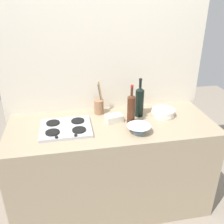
{
  "coord_description": "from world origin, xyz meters",
  "views": [
    {
      "loc": [
        -0.36,
        -1.89,
        1.95
      ],
      "look_at": [
        0.0,
        0.0,
        1.02
      ],
      "focal_mm": 40.35,
      "sensor_mm": 36.0,
      "label": 1
    }
  ],
  "objects_px": {
    "plate_stack": "(163,113)",
    "wine_bottle_leftmost": "(139,101)",
    "condiment_jar_front": "(139,107)",
    "stovetop_hob": "(66,128)",
    "utensil_crock": "(99,106)",
    "wine_bottle_mid_left": "(131,109)",
    "mixing_bowl": "(139,129)",
    "butter_dish": "(114,118)"
  },
  "relations": [
    {
      "from": "plate_stack",
      "to": "wine_bottle_mid_left",
      "type": "xyz_separation_m",
      "value": [
        -0.33,
        -0.11,
        0.11
      ]
    },
    {
      "from": "plate_stack",
      "to": "stovetop_hob",
      "type": "bearing_deg",
      "value": -174.25
    },
    {
      "from": "wine_bottle_mid_left",
      "to": "condiment_jar_front",
      "type": "distance_m",
      "value": 0.31
    },
    {
      "from": "utensil_crock",
      "to": "condiment_jar_front",
      "type": "distance_m",
      "value": 0.39
    },
    {
      "from": "butter_dish",
      "to": "mixing_bowl",
      "type": "bearing_deg",
      "value": -56.0
    },
    {
      "from": "butter_dish",
      "to": "utensil_crock",
      "type": "distance_m",
      "value": 0.22
    },
    {
      "from": "butter_dish",
      "to": "condiment_jar_front",
      "type": "bearing_deg",
      "value": 31.16
    },
    {
      "from": "wine_bottle_mid_left",
      "to": "utensil_crock",
      "type": "distance_m",
      "value": 0.36
    },
    {
      "from": "stovetop_hob",
      "to": "wine_bottle_leftmost",
      "type": "distance_m",
      "value": 0.7
    },
    {
      "from": "stovetop_hob",
      "to": "condiment_jar_front",
      "type": "bearing_deg",
      "value": 18.29
    },
    {
      "from": "utensil_crock",
      "to": "wine_bottle_leftmost",
      "type": "bearing_deg",
      "value": -17.52
    },
    {
      "from": "plate_stack",
      "to": "mixing_bowl",
      "type": "xyz_separation_m",
      "value": [
        -0.31,
        -0.26,
        0.0
      ]
    },
    {
      "from": "plate_stack",
      "to": "wine_bottle_leftmost",
      "type": "distance_m",
      "value": 0.25
    },
    {
      "from": "butter_dish",
      "to": "utensil_crock",
      "type": "xyz_separation_m",
      "value": [
        -0.11,
        0.19,
        0.04
      ]
    },
    {
      "from": "stovetop_hob",
      "to": "wine_bottle_leftmost",
      "type": "xyz_separation_m",
      "value": [
        0.67,
        0.14,
        0.13
      ]
    },
    {
      "from": "plate_stack",
      "to": "wine_bottle_leftmost",
      "type": "height_order",
      "value": "wine_bottle_leftmost"
    },
    {
      "from": "wine_bottle_leftmost",
      "to": "utensil_crock",
      "type": "bearing_deg",
      "value": 162.48
    },
    {
      "from": "stovetop_hob",
      "to": "mixing_bowl",
      "type": "relative_size",
      "value": 2.13
    },
    {
      "from": "plate_stack",
      "to": "wine_bottle_leftmost",
      "type": "bearing_deg",
      "value": 167.62
    },
    {
      "from": "condiment_jar_front",
      "to": "stovetop_hob",
      "type": "bearing_deg",
      "value": -161.71
    },
    {
      "from": "mixing_bowl",
      "to": "butter_dish",
      "type": "height_order",
      "value": "mixing_bowl"
    },
    {
      "from": "mixing_bowl",
      "to": "utensil_crock",
      "type": "bearing_deg",
      "value": 122.33
    },
    {
      "from": "wine_bottle_mid_left",
      "to": "condiment_jar_front",
      "type": "height_order",
      "value": "wine_bottle_mid_left"
    },
    {
      "from": "stovetop_hob",
      "to": "mixing_bowl",
      "type": "height_order",
      "value": "mixing_bowl"
    },
    {
      "from": "stovetop_hob",
      "to": "butter_dish",
      "type": "height_order",
      "value": "butter_dish"
    },
    {
      "from": "stovetop_hob",
      "to": "butter_dish",
      "type": "distance_m",
      "value": 0.43
    },
    {
      "from": "wine_bottle_mid_left",
      "to": "mixing_bowl",
      "type": "bearing_deg",
      "value": -80.13
    },
    {
      "from": "stovetop_hob",
      "to": "wine_bottle_mid_left",
      "type": "height_order",
      "value": "wine_bottle_mid_left"
    },
    {
      "from": "condiment_jar_front",
      "to": "mixing_bowl",
      "type": "bearing_deg",
      "value": -107.2
    },
    {
      "from": "stovetop_hob",
      "to": "plate_stack",
      "type": "bearing_deg",
      "value": 5.75
    },
    {
      "from": "wine_bottle_leftmost",
      "to": "utensil_crock",
      "type": "height_order",
      "value": "wine_bottle_leftmost"
    },
    {
      "from": "stovetop_hob",
      "to": "utensil_crock",
      "type": "distance_m",
      "value": 0.41
    },
    {
      "from": "wine_bottle_leftmost",
      "to": "butter_dish",
      "type": "distance_m",
      "value": 0.28
    },
    {
      "from": "stovetop_hob",
      "to": "plate_stack",
      "type": "xyz_separation_m",
      "value": [
        0.89,
        0.09,
        0.02
      ]
    },
    {
      "from": "stovetop_hob",
      "to": "mixing_bowl",
      "type": "xyz_separation_m",
      "value": [
        0.58,
        -0.17,
        0.02
      ]
    },
    {
      "from": "plate_stack",
      "to": "utensil_crock",
      "type": "height_order",
      "value": "utensil_crock"
    },
    {
      "from": "wine_bottle_mid_left",
      "to": "utensil_crock",
      "type": "height_order",
      "value": "wine_bottle_mid_left"
    },
    {
      "from": "condiment_jar_front",
      "to": "utensil_crock",
      "type": "bearing_deg",
      "value": 177.6
    },
    {
      "from": "wine_bottle_mid_left",
      "to": "utensil_crock",
      "type": "bearing_deg",
      "value": 131.8
    },
    {
      "from": "plate_stack",
      "to": "condiment_jar_front",
      "type": "distance_m",
      "value": 0.23
    },
    {
      "from": "mixing_bowl",
      "to": "plate_stack",
      "type": "bearing_deg",
      "value": 39.92
    },
    {
      "from": "plate_stack",
      "to": "wine_bottle_leftmost",
      "type": "xyz_separation_m",
      "value": [
        -0.22,
        0.05,
        0.11
      ]
    }
  ]
}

